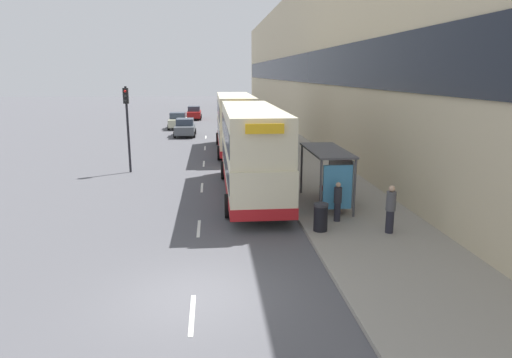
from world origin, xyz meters
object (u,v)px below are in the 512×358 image
(car_0, at_px, (194,113))
(litter_bin, at_px, (321,217))
(pedestrian_at_shelter, at_px, (391,209))
(bus_shelter, at_px, (332,167))
(car_1, at_px, (178,121))
(car_2, at_px, (185,127))
(double_decker_bus_near, at_px, (252,150))
(traffic_light_far_kerb, at_px, (127,115))
(double_decker_bus_ahead, at_px, (235,122))
(pedestrian_1, at_px, (349,180))
(pedestrian_2, at_px, (338,201))

(car_0, height_order, litter_bin, car_0)
(pedestrian_at_shelter, bearing_deg, bus_shelter, 109.00)
(car_1, height_order, litter_bin, car_1)
(car_1, height_order, car_2, car_1)
(double_decker_bus_near, distance_m, traffic_light_far_kerb, 9.26)
(double_decker_bus_near, distance_m, car_0, 38.83)
(traffic_light_far_kerb, bearing_deg, bus_shelter, -40.47)
(double_decker_bus_ahead, xyz_separation_m, car_1, (-5.43, 15.53, -1.43))
(bus_shelter, bearing_deg, traffic_light_far_kerb, 139.53)
(car_2, bearing_deg, bus_shelter, 107.29)
(car_1, relative_size, pedestrian_1, 2.29)
(traffic_light_far_kerb, bearing_deg, pedestrian_at_shelter, -47.18)
(double_decker_bus_ahead, distance_m, car_2, 10.40)
(traffic_light_far_kerb, bearing_deg, pedestrian_1, -33.45)
(bus_shelter, height_order, traffic_light_far_kerb, traffic_light_far_kerb)
(bus_shelter, bearing_deg, litter_bin, -110.91)
(car_1, bearing_deg, traffic_light_far_kerb, 86.61)
(pedestrian_at_shelter, bearing_deg, pedestrian_1, 91.27)
(double_decker_bus_near, relative_size, car_1, 2.84)
(bus_shelter, distance_m, car_0, 41.86)
(double_decker_bus_near, bearing_deg, car_1, 101.04)
(bus_shelter, bearing_deg, pedestrian_2, -97.87)
(pedestrian_2, relative_size, litter_bin, 1.51)
(car_0, relative_size, litter_bin, 4.13)
(car_2, bearing_deg, pedestrian_at_shelter, 107.51)
(litter_bin, bearing_deg, bus_shelter, 69.09)
(pedestrian_at_shelter, relative_size, pedestrian_2, 1.13)
(litter_bin, bearing_deg, pedestrian_2, 48.82)
(bus_shelter, relative_size, litter_bin, 4.00)
(car_0, bearing_deg, car_1, 82.17)
(bus_shelter, xyz_separation_m, car_0, (-7.45, 41.17, -1.03))
(pedestrian_at_shelter, distance_m, pedestrian_2, 2.17)
(traffic_light_far_kerb, bearing_deg, car_0, 85.22)
(car_0, bearing_deg, pedestrian_2, 99.38)
(double_decker_bus_ahead, xyz_separation_m, car_0, (-4.04, 25.66, -1.44))
(car_1, distance_m, traffic_light_far_kerb, 22.56)
(car_2, relative_size, traffic_light_far_kerb, 0.79)
(car_2, relative_size, pedestrian_1, 2.36)
(double_decker_bus_ahead, relative_size, traffic_light_far_kerb, 2.14)
(car_0, relative_size, traffic_light_far_kerb, 0.84)
(double_decker_bus_near, xyz_separation_m, litter_bin, (2.08, -5.79, -1.62))
(pedestrian_1, bearing_deg, litter_bin, -118.37)
(car_1, bearing_deg, bus_shelter, 105.91)
(pedestrian_at_shelter, bearing_deg, traffic_light_far_kerb, 132.82)
(pedestrian_2, bearing_deg, traffic_light_far_kerb, 132.39)
(car_2, relative_size, litter_bin, 3.86)
(car_1, bearing_deg, pedestrian_1, 108.52)
(bus_shelter, height_order, pedestrian_2, bus_shelter)
(car_0, xyz_separation_m, litter_bin, (6.23, -44.37, -0.17))
(pedestrian_at_shelter, bearing_deg, car_1, 106.24)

